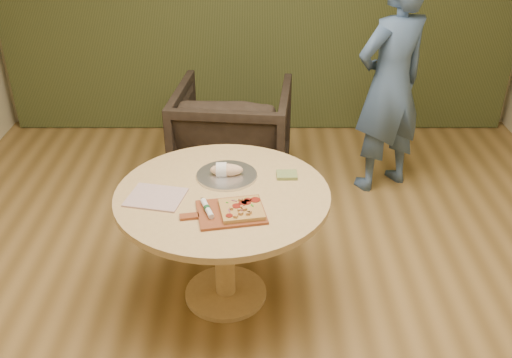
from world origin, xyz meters
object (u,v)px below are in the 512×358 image
Objects in this scene: bread_roll at (225,170)px; pedestal_table at (223,213)px; cutlery_roll at (207,208)px; armchair at (233,130)px; pizza_paddle at (229,212)px; serving_tray at (227,175)px; flatbread_pizza at (242,209)px; person_standing at (390,85)px.

pedestal_table is at bearing -92.53° from bread_roll.
armchair is at bearing 68.33° from cutlery_roll.
bread_roll is (-0.04, 0.40, 0.04)m from pizza_paddle.
serving_tray is (0.08, 0.39, -0.02)m from cutlery_roll.
cutlery_roll is at bearing 179.09° from flatbread_pizza.
serving_tray is (-0.10, 0.40, -0.02)m from flatbread_pizza.
flatbread_pizza is at bearing -76.40° from serving_tray.
bread_roll is 0.21× the size of armchair.
armchair is (-0.01, 1.28, -0.30)m from serving_tray.
pedestal_table is 0.27m from pizza_paddle.
pizza_paddle reaches higher than pedestal_table.
person_standing is (1.28, 1.61, 0.09)m from cutlery_roll.
cutlery_roll is at bearing -107.43° from pedestal_table.
cutlery_roll is (-0.11, 0.00, 0.02)m from pizza_paddle.
person_standing is (1.20, 1.21, 0.11)m from serving_tray.
flatbread_pizza reaches higher than pizza_paddle.
serving_tray reaches higher than pedestal_table.
flatbread_pizza reaches higher than cutlery_roll.
pizza_paddle is at bearing -84.46° from bread_roll.
flatbread_pizza is at bearing 99.79° from armchair.
bread_roll reaches higher than pedestal_table.
armchair is at bearing 93.78° from flatbread_pizza.
serving_tray is 1.71m from person_standing.
person_standing reaches higher than bread_roll.
bread_roll reaches higher than flatbread_pizza.
serving_tray is 0.04m from bread_roll.
bread_roll is at bearing 87.47° from pedestal_table.
person_standing is at bearing 55.60° from flatbread_pizza.
pizza_paddle is at bearing -178.57° from flatbread_pizza.
pizza_paddle is at bearing 25.32° from person_standing.
person_standing is at bearing 45.13° from bread_roll.
cutlery_roll is 0.40m from serving_tray.
serving_tray is 0.20× the size of person_standing.
armchair reaches higher than bread_roll.
person_standing is (1.10, 1.61, 0.09)m from flatbread_pizza.
cutlery_roll is 1.01× the size of bread_roll.
pedestal_table is at bearing 53.31° from cutlery_roll.
armchair is 0.53× the size of person_standing.
armchair is at bearing 90.66° from serving_tray.
flatbread_pizza reaches higher than pedestal_table.
flatbread_pizza is at bearing 26.87° from person_standing.
flatbread_pizza is 0.18m from cutlery_roll.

